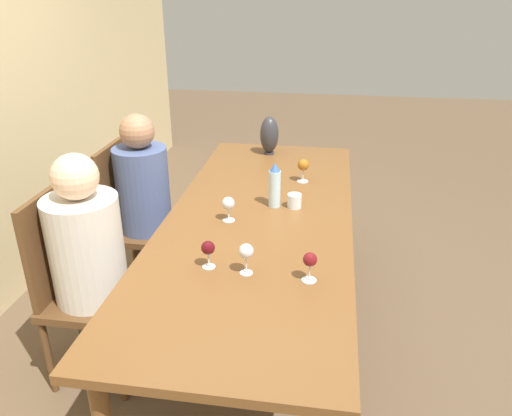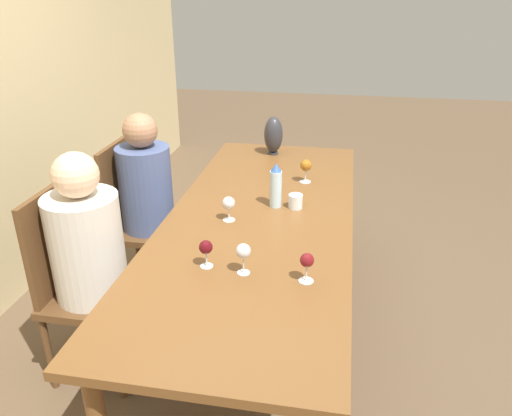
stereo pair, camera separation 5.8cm
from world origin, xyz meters
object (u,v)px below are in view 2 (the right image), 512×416
object	(u,v)px
water_bottle	(276,186)
chair_near	(79,282)
person_far	(149,201)
wine_glass_3	(206,248)
wine_glass_4	(306,166)
person_near	(92,263)
water_tumbler	(296,201)
vase	(273,135)
wine_glass_1	(307,261)
chair_far	(137,217)
wine_glass_2	(229,204)
wine_glass_0	(243,252)

from	to	relation	value
water_bottle	chair_near	bearing A→B (deg)	122.08
person_far	wine_glass_3	bearing A→B (deg)	-144.68
wine_glass_4	person_far	world-z (taller)	person_far
person_near	wine_glass_3	bearing A→B (deg)	-100.58
water_tumbler	vase	distance (m)	0.96
wine_glass_1	chair_far	bearing A→B (deg)	51.55
wine_glass_2	wine_glass_4	distance (m)	0.71
wine_glass_2	person_near	size ratio (longest dim) A/B	0.11
water_bottle	water_tumbler	bearing A→B (deg)	-91.22
wine_glass_2	water_bottle	bearing A→B (deg)	-44.21
water_bottle	chair_near	distance (m)	1.15
wine_glass_4	water_bottle	bearing A→B (deg)	161.67
person_near	wine_glass_2	bearing A→B (deg)	-59.86
vase	water_bottle	bearing A→B (deg)	-170.73
person_far	wine_glass_1	bearing A→B (deg)	-130.77
wine_glass_2	chair_near	world-z (taller)	chair_near
wine_glass_2	wine_glass_4	world-z (taller)	wine_glass_4
wine_glass_4	wine_glass_1	bearing A→B (deg)	-174.70
wine_glass_0	wine_glass_1	bearing A→B (deg)	-93.33
person_near	wine_glass_4	bearing A→B (deg)	-44.56
water_bottle	chair_far	distance (m)	1.01
chair_far	water_tumbler	bearing A→B (deg)	-100.31
wine_glass_1	wine_glass_2	distance (m)	0.69
wine_glass_4	chair_far	xyz separation A→B (m)	(-0.21, 1.06, -0.35)
person_far	water_bottle	bearing A→B (deg)	-102.61
water_bottle	wine_glass_3	distance (m)	0.73
vase	wine_glass_1	distance (m)	1.70
water_tumbler	person_far	bearing A→B (deg)	78.72
water_bottle	wine_glass_3	bearing A→B (deg)	163.40
water_tumbler	vase	world-z (taller)	vase
wine_glass_0	person_near	xyz separation A→B (m)	(0.14, 0.80, -0.22)
wine_glass_2	wine_glass_3	xyz separation A→B (m)	(-0.48, -0.01, -0.00)
water_bottle	wine_glass_0	size ratio (longest dim) A/B	1.78
vase	wine_glass_2	bearing A→B (deg)	176.58
vase	wine_glass_0	size ratio (longest dim) A/B	1.94
vase	chair_near	bearing A→B (deg)	152.48
vase	person_near	xyz separation A→B (m)	(-1.49, 0.69, -0.26)
vase	wine_glass_4	size ratio (longest dim) A/B	1.88
wine_glass_2	chair_far	distance (m)	0.89
vase	wine_glass_3	distance (m)	1.61
water_tumbler	wine_glass_1	distance (m)	0.75
wine_glass_0	chair_far	size ratio (longest dim) A/B	0.14
water_tumbler	vase	bearing A→B (deg)	15.99
chair_near	wine_glass_3	bearing A→B (deg)	-99.23
wine_glass_1	chair_near	world-z (taller)	chair_near
wine_glass_2	person_near	xyz separation A→B (m)	(-0.36, 0.62, -0.21)
wine_glass_0	wine_glass_4	world-z (taller)	wine_glass_4
wine_glass_0	wine_glass_3	bearing A→B (deg)	81.84
wine_glass_4	person_near	world-z (taller)	person_near
water_tumbler	wine_glass_0	distance (m)	0.74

